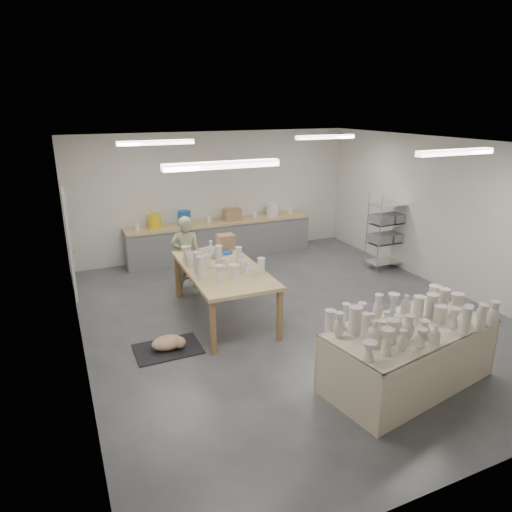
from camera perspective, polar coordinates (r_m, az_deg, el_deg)
name	(u,v)px	position (r m, az deg, el deg)	size (l,w,h in m)	color
room	(287,203)	(7.61, 3.90, 6.68)	(8.00, 8.02, 3.00)	#424449
back_counter	(221,238)	(11.23, -4.41, 2.29)	(4.60, 0.60, 1.24)	tan
wire_shelf	(388,229)	(10.76, 16.20, 3.27)	(0.88, 0.48, 1.80)	silver
drying_table	(408,353)	(6.53, 18.47, -11.37)	(2.50, 1.51, 1.19)	olive
work_table	(221,266)	(7.94, -4.37, -1.26)	(1.31, 2.51, 1.30)	tan
rug	(168,349)	(7.32, -10.95, -11.33)	(1.00, 0.70, 0.02)	black
cat	(169,342)	(7.25, -10.80, -10.56)	(0.55, 0.44, 0.21)	white
potter	(186,256)	(8.96, -8.73, 0.00)	(0.58, 0.38, 1.59)	#9CA882
red_stool	(184,277)	(9.39, -9.02, -2.60)	(0.35, 0.35, 0.30)	red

